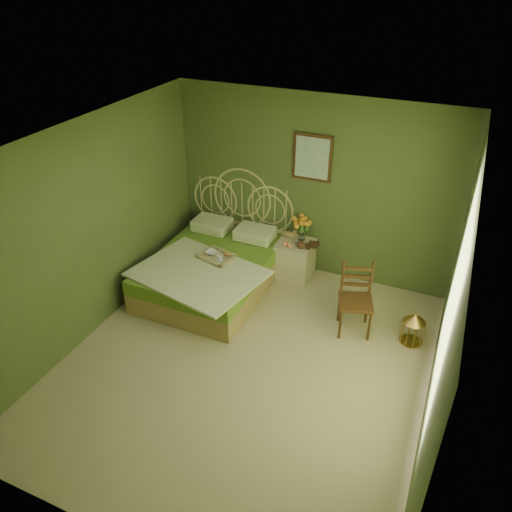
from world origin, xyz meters
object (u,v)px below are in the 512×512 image
at_px(nightstand, 295,254).
at_px(bed, 214,266).
at_px(chair, 358,294).
at_px(birdcage, 413,328).

bearing_deg(nightstand, bed, -143.61).
bearing_deg(chair, nightstand, 125.35).
relative_size(bed, nightstand, 2.32).
xyz_separation_m(nightstand, birdcage, (1.81, -0.84, -0.15)).
bearing_deg(birdcage, nightstand, 155.16).
height_order(bed, nightstand, bed).
distance_m(nightstand, birdcage, 2.00).
xyz_separation_m(chair, birdcage, (0.71, -0.00, -0.30)).
height_order(bed, chair, bed).
distance_m(chair, birdcage, 0.77).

